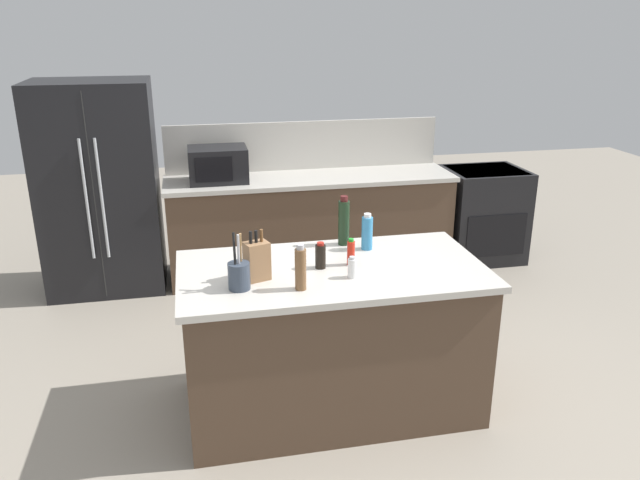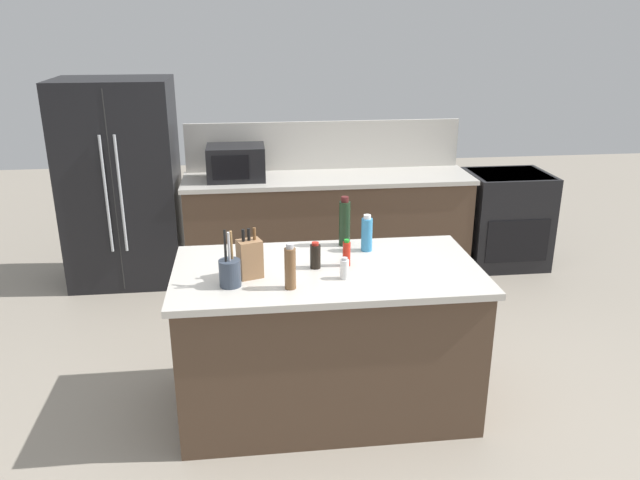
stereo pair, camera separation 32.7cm
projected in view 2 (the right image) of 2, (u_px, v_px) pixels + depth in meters
The scene contains 15 objects.
ground_plane at pixel (327, 404), 3.99m from camera, with size 14.00×14.00×0.00m, color gray.
back_counter_run at pixel (328, 225), 5.92m from camera, with size 2.67×0.66×0.94m.
wall_backsplash at pixel (324, 145), 5.97m from camera, with size 2.63×0.03×0.46m, color beige.
kitchen_island at pixel (327, 338), 3.83m from camera, with size 1.81×0.95×0.94m.
refrigerator at pixel (122, 183), 5.60m from camera, with size 0.99×0.75×1.84m.
range_oven at pixel (505, 218), 6.11m from camera, with size 0.76×0.65×0.92m.
microwave at pixel (236, 163), 5.61m from camera, with size 0.51×0.39×0.31m.
knife_block at pixel (250, 258), 3.50m from camera, with size 0.16×0.14×0.29m.
utensil_crock at pixel (230, 272), 3.40m from camera, with size 0.12×0.12×0.32m.
soy_sauce_bottle at pixel (315, 256), 3.65m from camera, with size 0.06×0.06×0.16m.
salt_shaker at pixel (345, 269), 3.50m from camera, with size 0.05×0.05×0.13m.
hot_sauce_bottle at pixel (347, 253), 3.68m from camera, with size 0.05×0.05×0.16m.
wine_bottle at pixel (345, 223), 3.98m from camera, with size 0.07×0.07×0.32m.
pepper_grinder at pixel (290, 268), 3.35m from camera, with size 0.06×0.06×0.26m.
dish_soap_bottle at pixel (367, 234), 3.91m from camera, with size 0.07×0.07×0.24m.
Camera 2 is at (-0.45, -3.37, 2.34)m, focal length 35.00 mm.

